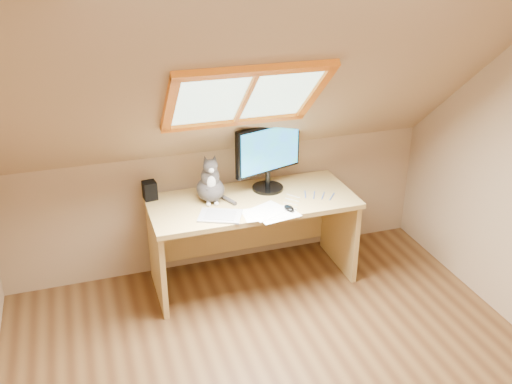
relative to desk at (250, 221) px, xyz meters
name	(u,v)px	position (x,y,z in m)	size (l,w,h in m)	color
room_shell	(315,198)	(-0.16, -1.54, 0.94)	(3.52, 3.52, 2.41)	#A18160
desk	(250,221)	(0.00, 0.00, 0.00)	(1.57, 0.69, 0.72)	tan
monitor	(268,153)	(0.17, 0.06, 0.53)	(0.56, 0.24, 0.53)	black
cat	(210,184)	(-0.30, 0.01, 0.36)	(0.23, 0.27, 0.38)	#4B4442
desk_speaker	(150,190)	(-0.74, 0.18, 0.29)	(0.10, 0.10, 0.14)	black
graphics_tablet	(220,216)	(-0.30, -0.26, 0.23)	(0.30, 0.21, 0.01)	#B2B2B7
mouse	(289,208)	(0.20, -0.32, 0.24)	(0.06, 0.10, 0.03)	black
papers	(263,214)	(0.00, -0.33, 0.22)	(0.35, 0.30, 0.01)	white
cables	(308,198)	(0.41, -0.19, 0.23)	(0.51, 0.26, 0.01)	silver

